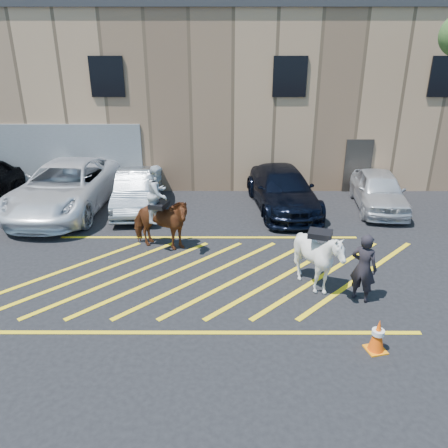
{
  "coord_description": "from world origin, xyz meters",
  "views": [
    {
      "loc": [
        0.52,
        -10.59,
        5.77
      ],
      "look_at": [
        0.5,
        0.2,
        1.3
      ],
      "focal_mm": 35.0,
      "sensor_mm": 36.0,
      "label": 1
    }
  ],
  "objects_px": {
    "car_white_pickup": "(66,187)",
    "saddled_white": "(318,259)",
    "traffic_cone": "(378,335)",
    "car_white_suv": "(379,190)",
    "handler": "(364,268)",
    "car_silver_sedan": "(138,190)",
    "car_blue_suv": "(282,189)",
    "mounted_bay": "(160,216)"
  },
  "relations": [
    {
      "from": "car_white_pickup",
      "to": "saddled_white",
      "type": "xyz_separation_m",
      "value": [
        8.17,
        -5.77,
        -0.01
      ]
    },
    {
      "from": "traffic_cone",
      "to": "car_white_suv",
      "type": "bearing_deg",
      "value": 72.13
    },
    {
      "from": "saddled_white",
      "to": "car_white_pickup",
      "type": "bearing_deg",
      "value": 144.78
    },
    {
      "from": "car_white_pickup",
      "to": "handler",
      "type": "xyz_separation_m",
      "value": [
        9.16,
        -6.24,
        -0.01
      ]
    },
    {
      "from": "handler",
      "to": "car_silver_sedan",
      "type": "bearing_deg",
      "value": -6.84
    },
    {
      "from": "saddled_white",
      "to": "car_blue_suv",
      "type": "bearing_deg",
      "value": 91.47
    },
    {
      "from": "car_silver_sedan",
      "to": "traffic_cone",
      "type": "distance_m",
      "value": 10.41
    },
    {
      "from": "handler",
      "to": "saddled_white",
      "type": "bearing_deg",
      "value": 11.98
    },
    {
      "from": "car_silver_sedan",
      "to": "handler",
      "type": "relative_size",
      "value": 2.49
    },
    {
      "from": "saddled_white",
      "to": "traffic_cone",
      "type": "xyz_separation_m",
      "value": [
        0.77,
        -2.39,
        -0.5
      ]
    },
    {
      "from": "traffic_cone",
      "to": "car_blue_suv",
      "type": "bearing_deg",
      "value": 96.31
    },
    {
      "from": "car_white_pickup",
      "to": "car_blue_suv",
      "type": "xyz_separation_m",
      "value": [
        8.02,
        0.15,
        -0.14
      ]
    },
    {
      "from": "car_white_suv",
      "to": "mounted_bay",
      "type": "relative_size",
      "value": 1.59
    },
    {
      "from": "car_white_suv",
      "to": "car_white_pickup",
      "type": "bearing_deg",
      "value": -172.94
    },
    {
      "from": "car_silver_sedan",
      "to": "saddled_white",
      "type": "relative_size",
      "value": 2.25
    },
    {
      "from": "car_silver_sedan",
      "to": "car_white_suv",
      "type": "relative_size",
      "value": 1.04
    },
    {
      "from": "saddled_white",
      "to": "car_silver_sedan",
      "type": "bearing_deg",
      "value": 133.36
    },
    {
      "from": "car_silver_sedan",
      "to": "handler",
      "type": "distance_m",
      "value": 9.11
    },
    {
      "from": "car_white_suv",
      "to": "saddled_white",
      "type": "bearing_deg",
      "value": -113.95
    },
    {
      "from": "car_white_pickup",
      "to": "car_white_suv",
      "type": "bearing_deg",
      "value": 4.0
    },
    {
      "from": "mounted_bay",
      "to": "traffic_cone",
      "type": "xyz_separation_m",
      "value": [
        5.0,
        -4.77,
        -0.68
      ]
    },
    {
      "from": "saddled_white",
      "to": "traffic_cone",
      "type": "height_order",
      "value": "saddled_white"
    },
    {
      "from": "car_blue_suv",
      "to": "mounted_bay",
      "type": "bearing_deg",
      "value": -145.97
    },
    {
      "from": "car_white_pickup",
      "to": "car_silver_sedan",
      "type": "height_order",
      "value": "car_white_pickup"
    },
    {
      "from": "traffic_cone",
      "to": "handler",
      "type": "bearing_deg",
      "value": 83.4
    },
    {
      "from": "car_white_suv",
      "to": "traffic_cone",
      "type": "relative_size",
      "value": 5.65
    },
    {
      "from": "car_white_pickup",
      "to": "car_white_suv",
      "type": "relative_size",
      "value": 1.53
    },
    {
      "from": "car_silver_sedan",
      "to": "car_blue_suv",
      "type": "distance_m",
      "value": 5.39
    },
    {
      "from": "car_silver_sedan",
      "to": "car_white_suv",
      "type": "xyz_separation_m",
      "value": [
        9.0,
        0.07,
        -0.01
      ]
    },
    {
      "from": "car_white_pickup",
      "to": "saddled_white",
      "type": "height_order",
      "value": "car_white_pickup"
    },
    {
      "from": "car_white_suv",
      "to": "handler",
      "type": "relative_size",
      "value": 2.39
    },
    {
      "from": "car_white_pickup",
      "to": "traffic_cone",
      "type": "bearing_deg",
      "value": -39.24
    },
    {
      "from": "car_white_pickup",
      "to": "car_silver_sedan",
      "type": "xyz_separation_m",
      "value": [
        2.62,
        0.11,
        -0.17
      ]
    },
    {
      "from": "car_white_suv",
      "to": "mounted_bay",
      "type": "bearing_deg",
      "value": -148.93
    },
    {
      "from": "car_white_pickup",
      "to": "mounted_bay",
      "type": "xyz_separation_m",
      "value": [
        3.94,
        -3.39,
        0.17
      ]
    },
    {
      "from": "car_blue_suv",
      "to": "car_white_suv",
      "type": "distance_m",
      "value": 3.6
    },
    {
      "from": "car_silver_sedan",
      "to": "mounted_bay",
      "type": "bearing_deg",
      "value": -73.68
    },
    {
      "from": "car_blue_suv",
      "to": "mounted_bay",
      "type": "relative_size",
      "value": 1.97
    },
    {
      "from": "car_white_suv",
      "to": "handler",
      "type": "bearing_deg",
      "value": -104.81
    },
    {
      "from": "car_blue_suv",
      "to": "mounted_bay",
      "type": "xyz_separation_m",
      "value": [
        -4.08,
        -3.54,
        0.3
      ]
    },
    {
      "from": "car_silver_sedan",
      "to": "car_white_pickup",
      "type": "bearing_deg",
      "value": 177.97
    },
    {
      "from": "mounted_bay",
      "to": "saddled_white",
      "type": "distance_m",
      "value": 4.86
    }
  ]
}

